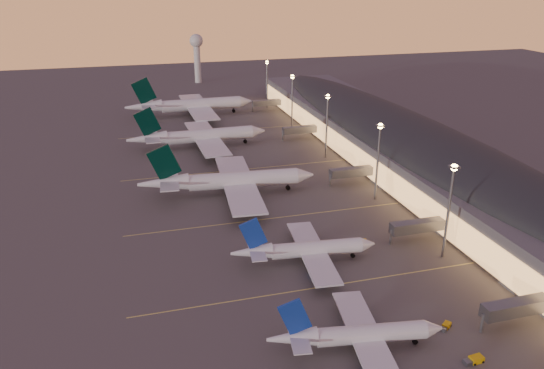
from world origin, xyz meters
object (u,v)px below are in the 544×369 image
Objects in this scene: airliner_wide_far at (191,105)px; airliner_narrow_north at (304,250)px; baggage_tug_b at (446,326)px; airliner_wide_near at (228,181)px; baggage_tug_a at (474,360)px; airliner_wide_mid at (198,136)px; baggage_tug_c at (361,242)px; airliner_narrow_south at (356,335)px; radar_tower at (197,50)px.

airliner_narrow_north is at bearing -88.46° from airliner_wide_far.
baggage_tug_b is at bearing -54.14° from airliner_narrow_north.
airliner_wide_near reaches higher than baggage_tug_a.
baggage_tug_b is (29.35, -84.27, -4.45)m from airliner_wide_near.
airliner_wide_far reaches higher than airliner_wide_mid.
airliner_wide_mid is at bearing 96.78° from airliner_wide_near.
airliner_wide_near reaches higher than baggage_tug_b.
baggage_tug_c is at bearing -53.01° from airliner_wide_near.
airliner_wide_near is at bearing 101.57° from baggage_tug_a.
airliner_narrow_south is 0.53× the size of airliner_wide_far.
airliner_wide_near is at bearing 121.58° from baggage_tug_c.
airliner_wide_near is at bearing -95.55° from radar_tower.
airliner_wide_mid reaches higher than baggage_tug_c.
airliner_narrow_south is at bearing 148.83° from baggage_tug_a.
radar_tower reaches higher than baggage_tug_b.
baggage_tug_a is at bearing -129.79° from baggage_tug_b.
airliner_narrow_south reaches higher than baggage_tug_b.
baggage_tug_c is (18.51, 5.16, -3.03)m from airliner_narrow_north.
radar_tower reaches higher than airliner_narrow_north.
airliner_wide_near is at bearing 73.68° from baggage_tug_b.
baggage_tug_b is at bearing 80.59° from baggage_tug_a.
airliner_narrow_north is 0.64× the size of airliner_wide_near.
radar_tower is 248.42m from baggage_tug_c.
baggage_tug_c is at bearing 85.22° from baggage_tug_a.
baggage_tug_b is (21.03, 0.93, -2.84)m from airliner_narrow_south.
radar_tower is 287.87m from baggage_tug_b.
airliner_narrow_south is at bearing -116.85° from baggage_tug_c.
airliner_wide_mid is (-11.68, 104.98, 1.41)m from airliner_narrow_north.
airliner_wide_mid is 1.83× the size of radar_tower.
airliner_narrow_north is 0.64× the size of airliner_wide_mid.
baggage_tug_c is at bearing 56.11° from baggage_tug_b.
airliner_narrow_south is 10.25× the size of baggage_tug_c.
airliner_narrow_south is 288.66m from radar_tower.
airliner_narrow_north is 49.06m from baggage_tug_a.
airliner_wide_near is 204.30m from radar_tower.
airliner_narrow_south is at bearing -92.26° from radar_tower.
baggage_tug_b is at bearing -66.06° from airliner_wide_near.
airliner_wide_far is 158.50m from baggage_tug_c.
radar_tower is at bearing 93.86° from airliner_narrow_north.
airliner_narrow_north reaches higher than baggage_tug_c.
radar_tower reaches higher than baggage_tug_c.
airliner_narrow_north is 253.38m from radar_tower.
airliner_narrow_south is at bearing -79.69° from airliner_wide_near.
airliner_narrow_north is 1.17× the size of radar_tower.
airliner_wide_near is 1.83× the size of radar_tower.
airliner_narrow_south reaches higher than baggage_tug_c.
radar_tower is at bearing 91.30° from baggage_tug_c.
airliner_wide_mid reaches higher than airliner_wide_near.
baggage_tug_a is 50.36m from baggage_tug_c.
airliner_wide_mid is 56.64m from airliner_wide_far.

